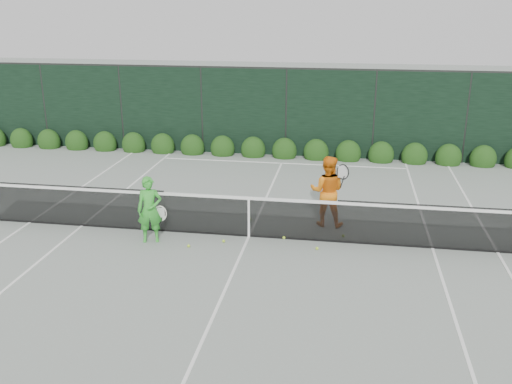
# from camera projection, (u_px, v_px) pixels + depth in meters

# --- Properties ---
(ground) EXTENTS (80.00, 80.00, 0.00)m
(ground) POSITION_uv_depth(u_px,v_px,m) (249.00, 237.00, 13.20)
(ground) COLOR gray
(ground) RESTS_ON ground
(tennis_net) EXTENTS (12.90, 0.10, 1.07)m
(tennis_net) POSITION_uv_depth(u_px,v_px,m) (248.00, 215.00, 13.03)
(tennis_net) COLOR black
(tennis_net) RESTS_ON ground
(player_woman) EXTENTS (0.67, 0.51, 1.52)m
(player_woman) POSITION_uv_depth(u_px,v_px,m) (150.00, 210.00, 12.72)
(player_woman) COLOR green
(player_woman) RESTS_ON ground
(player_man) EXTENTS (0.94, 0.71, 1.73)m
(player_man) POSITION_uv_depth(u_px,v_px,m) (327.00, 191.00, 13.64)
(player_man) COLOR orange
(player_man) RESTS_ON ground
(court_lines) EXTENTS (11.03, 23.83, 0.01)m
(court_lines) POSITION_uv_depth(u_px,v_px,m) (249.00, 236.00, 13.20)
(court_lines) COLOR white
(court_lines) RESTS_ON ground
(windscreen_fence) EXTENTS (32.00, 21.07, 3.06)m
(windscreen_fence) POSITION_uv_depth(u_px,v_px,m) (222.00, 217.00, 10.18)
(windscreen_fence) COLOR black
(windscreen_fence) RESTS_ON ground
(hedge_row) EXTENTS (31.66, 0.65, 0.94)m
(hedge_row) POSITION_uv_depth(u_px,v_px,m) (284.00, 151.00, 19.81)
(hedge_row) COLOR #11330E
(hedge_row) RESTS_ON ground
(tennis_balls) EXTENTS (3.44, 1.90, 0.07)m
(tennis_balls) POSITION_uv_depth(u_px,v_px,m) (268.00, 238.00, 13.06)
(tennis_balls) COLOR #B8E633
(tennis_balls) RESTS_ON ground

